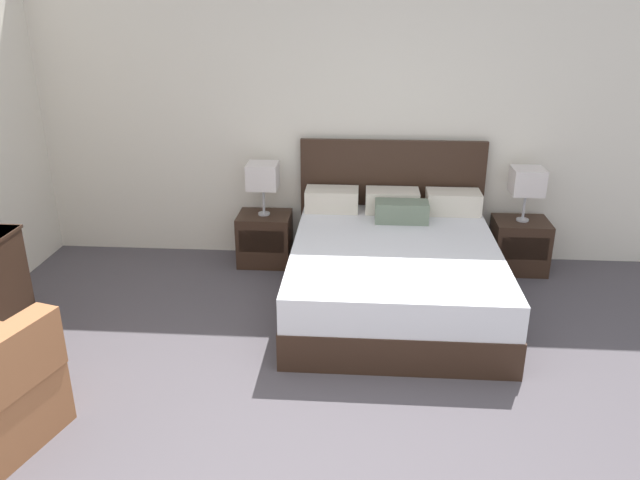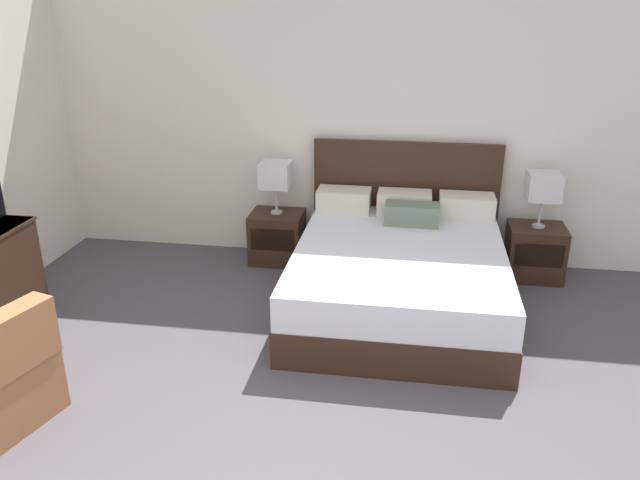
% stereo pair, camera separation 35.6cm
% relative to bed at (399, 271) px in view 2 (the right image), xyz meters
% --- Properties ---
extents(wall_back, '(6.78, 0.06, 2.83)m').
position_rel_bed_xyz_m(wall_back, '(-0.53, 1.04, 1.11)').
color(wall_back, silver).
rests_on(wall_back, ground).
extents(bed, '(1.71, 2.08, 1.16)m').
position_rel_bed_xyz_m(bed, '(0.00, 0.00, 0.00)').
color(bed, '#332116').
rests_on(bed, ground).
extents(nightstand_left, '(0.49, 0.41, 0.48)m').
position_rel_bed_xyz_m(nightstand_left, '(-1.18, 0.75, -0.06)').
color(nightstand_left, '#332116').
rests_on(nightstand_left, ground).
extents(nightstand_right, '(0.49, 0.41, 0.48)m').
position_rel_bed_xyz_m(nightstand_right, '(1.18, 0.75, -0.06)').
color(nightstand_right, '#332116').
rests_on(nightstand_right, ground).
extents(table_lamp_left, '(0.28, 0.28, 0.49)m').
position_rel_bed_xyz_m(table_lamp_left, '(-1.18, 0.75, 0.55)').
color(table_lamp_left, '#B7B7BC').
rests_on(table_lamp_left, nightstand_left).
extents(table_lamp_right, '(0.28, 0.28, 0.49)m').
position_rel_bed_xyz_m(table_lamp_right, '(1.18, 0.75, 0.55)').
color(table_lamp_right, '#B7B7BC').
rests_on(table_lamp_right, nightstand_right).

